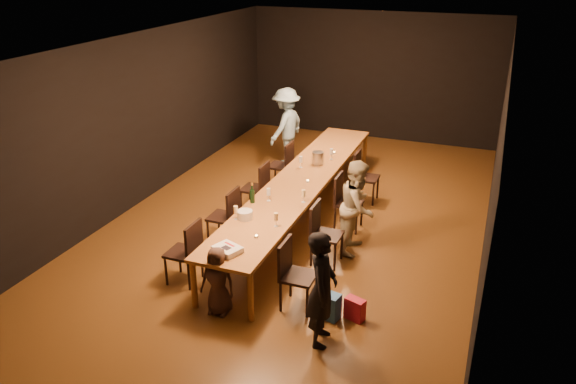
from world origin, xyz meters
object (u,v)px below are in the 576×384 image
(chair_left_1, at_px, (223,216))
(woman_birthday, at_px, (322,289))
(champagne_bottle, at_px, (252,193))
(table, at_px, (301,182))
(chair_right_2, at_px, (349,203))
(plate_stack, at_px, (245,215))
(chair_left_0, at_px, (183,252))
(ice_bucket, at_px, (318,158))
(woman_tan, at_px, (358,207))
(child, at_px, (218,281))
(man_blue, at_px, (286,126))
(chair_right_1, at_px, (327,234))
(birthday_cake, at_px, (227,249))
(chair_left_3, at_px, (280,165))
(chair_right_0, at_px, (299,276))
(chair_right_3, at_px, (367,177))
(chair_left_2, at_px, (255,188))

(chair_left_1, relative_size, woman_birthday, 0.64)
(champagne_bottle, bearing_deg, table, 72.04)
(table, xyz_separation_m, chair_right_2, (0.85, 0.00, -0.24))
(plate_stack, bearing_deg, chair_left_0, -130.42)
(chair_left_1, bearing_deg, ice_bucket, -23.83)
(woman_tan, distance_m, child, 2.55)
(woman_tan, bearing_deg, table, 61.08)
(man_blue, bearing_deg, chair_right_2, 50.59)
(chair_left_0, xyz_separation_m, chair_left_1, (0.00, 1.20, 0.00))
(child, height_order, plate_stack, child)
(chair_left_1, distance_m, ice_bucket, 2.23)
(chair_right_1, distance_m, birthday_cake, 1.71)
(chair_left_1, relative_size, chair_left_3, 1.00)
(table, relative_size, chair_right_2, 6.45)
(table, relative_size, woman_birthday, 4.16)
(man_blue, relative_size, birthday_cake, 3.96)
(table, bearing_deg, woman_birthday, -65.70)
(chair_right_0, xyz_separation_m, champagne_bottle, (-1.22, 1.27, 0.45))
(woman_birthday, relative_size, champagne_bottle, 4.48)
(chair_right_3, distance_m, ice_bucket, 0.99)
(chair_left_1, relative_size, ice_bucket, 4.10)
(chair_right_2, relative_size, chair_left_1, 1.00)
(chair_left_0, xyz_separation_m, chair_left_2, (0.00, 2.40, 0.00))
(chair_right_3, bearing_deg, plate_stack, -20.66)
(chair_right_2, relative_size, plate_stack, 4.20)
(chair_right_3, height_order, plate_stack, chair_right_3)
(woman_birthday, height_order, birthday_cake, woman_birthday)
(table, relative_size, chair_left_0, 6.45)
(table, bearing_deg, child, -91.18)
(table, xyz_separation_m, birthday_cake, (-0.03, -2.63, 0.09))
(woman_birthday, distance_m, champagne_bottle, 2.50)
(champagne_bottle, bearing_deg, woman_birthday, -46.97)
(chair_left_3, distance_m, child, 4.16)
(chair_right_3, distance_m, woman_tan, 1.89)
(chair_left_0, bearing_deg, table, -19.50)
(chair_right_3, distance_m, chair_left_1, 2.94)
(chair_right_3, relative_size, ice_bucket, 4.10)
(chair_left_2, relative_size, ice_bucket, 4.10)
(woman_tan, relative_size, birthday_cake, 3.53)
(table, xyz_separation_m, ice_bucket, (0.04, 0.80, 0.16))
(table, height_order, child, child)
(woman_birthday, bearing_deg, chair_right_3, -3.48)
(plate_stack, bearing_deg, ice_bucket, 83.78)
(chair_right_3, height_order, chair_left_0, same)
(child, relative_size, ice_bucket, 4.07)
(chair_right_0, height_order, chair_right_2, same)
(child, relative_size, plate_stack, 4.17)
(woman_birthday, xyz_separation_m, birthday_cake, (-1.37, 0.32, 0.07))
(ice_bucket, bearing_deg, chair_right_0, -75.74)
(chair_right_2, bearing_deg, chair_right_1, -0.00)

